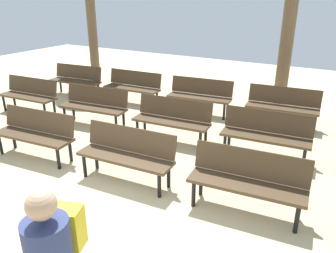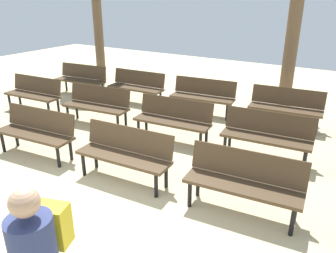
# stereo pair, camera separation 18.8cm
# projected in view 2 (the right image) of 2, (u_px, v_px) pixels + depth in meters

# --- Properties ---
(ground_plane) EXTENTS (24.59, 24.59, 0.00)m
(ground_plane) POSITION_uv_depth(u_px,v_px,m) (55.00, 235.00, 4.28)
(ground_plane) COLOR beige
(bench_r0_c1) EXTENTS (1.64, 0.63, 0.87)m
(bench_r0_c1) POSITION_uv_depth(u_px,v_px,m) (37.00, 130.00, 6.24)
(bench_r0_c1) COLOR #4C3823
(bench_r0_c1) RESTS_ON ground_plane
(bench_r0_c2) EXTENTS (1.63, 0.58, 0.87)m
(bench_r0_c2) POSITION_uv_depth(u_px,v_px,m) (125.00, 151.00, 5.39)
(bench_r0_c2) COLOR #4C3823
(bench_r0_c2) RESTS_ON ground_plane
(bench_r0_c3) EXTENTS (1.64, 0.62, 0.87)m
(bench_r0_c3) POSITION_uv_depth(u_px,v_px,m) (244.00, 180.00, 4.58)
(bench_r0_c3) COLOR #4C3823
(bench_r0_c3) RESTS_ON ground_plane
(bench_r1_c0) EXTENTS (1.63, 0.59, 0.87)m
(bench_r1_c0) POSITION_uv_depth(u_px,v_px,m) (34.00, 92.00, 8.58)
(bench_r1_c0) COLOR #4C3823
(bench_r1_c0) RESTS_ON ground_plane
(bench_r1_c1) EXTENTS (1.64, 0.65, 0.87)m
(bench_r1_c1) POSITION_uv_depth(u_px,v_px,m) (97.00, 103.00, 7.72)
(bench_r1_c1) COLOR #4C3823
(bench_r1_c1) RESTS_ON ground_plane
(bench_r1_c2) EXTENTS (1.63, 0.61, 0.87)m
(bench_r1_c2) POSITION_uv_depth(u_px,v_px,m) (173.00, 117.00, 6.84)
(bench_r1_c2) COLOR #4C3823
(bench_r1_c2) RESTS_ON ground_plane
(bench_r1_c3) EXTENTS (1.64, 0.62, 0.87)m
(bench_r1_c3) POSITION_uv_depth(u_px,v_px,m) (267.00, 133.00, 6.07)
(bench_r1_c3) COLOR #4C3823
(bench_r1_c3) RESTS_ON ground_plane
(bench_r2_c0) EXTENTS (1.64, 0.63, 0.87)m
(bench_r2_c0) POSITION_uv_depth(u_px,v_px,m) (81.00, 78.00, 10.00)
(bench_r2_c0) COLOR #4C3823
(bench_r2_c0) RESTS_ON ground_plane
(bench_r2_c1) EXTENTS (1.62, 0.56, 0.87)m
(bench_r2_c1) POSITION_uv_depth(u_px,v_px,m) (137.00, 85.00, 9.23)
(bench_r2_c1) COLOR #4C3823
(bench_r2_c1) RESTS_ON ground_plane
(bench_r2_c2) EXTENTS (1.64, 0.65, 0.87)m
(bench_r2_c2) POSITION_uv_depth(u_px,v_px,m) (203.00, 94.00, 8.38)
(bench_r2_c2) COLOR #4C3823
(bench_r2_c2) RESTS_ON ground_plane
(bench_r2_c3) EXTENTS (1.64, 0.62, 0.87)m
(bench_r2_c3) POSITION_uv_depth(u_px,v_px,m) (286.00, 105.00, 7.57)
(bench_r2_c3) COLOR #4C3823
(bench_r2_c3) RESTS_ON ground_plane
(tree_1) EXTENTS (0.34, 0.34, 3.05)m
(tree_1) POSITION_uv_depth(u_px,v_px,m) (291.00, 49.00, 8.61)
(tree_1) COLOR brown
(tree_1) RESTS_ON ground_plane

